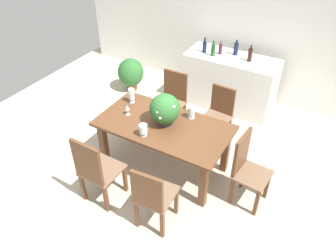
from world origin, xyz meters
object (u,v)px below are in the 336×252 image
crystal_vase_left (191,112)px  wine_bottle_amber (250,55)px  dining_table (164,132)px  chair_far_left (172,98)px  chair_foot_end (246,166)px  crystal_vase_right (131,95)px  crystal_vase_center_near (143,129)px  chair_near_right (152,196)px  flower_centerpiece (165,110)px  wine_bottle_dark (236,49)px  wine_bottle_clear (205,47)px  kitchen_counter (229,82)px  chair_near_left (95,169)px  potted_plant_floor (131,73)px  chair_far_right (218,113)px  wine_bottle_tall (220,49)px  wine_bottle_green (213,50)px  wine_glass (127,108)px

crystal_vase_left → wine_bottle_amber: bearing=82.3°
dining_table → chair_far_left: 1.04m
chair_foot_end → crystal_vase_right: bearing=87.8°
chair_foot_end → wine_bottle_amber: (-0.70, 1.98, 0.52)m
dining_table → crystal_vase_right: 0.76m
crystal_vase_left → crystal_vase_center_near: crystal_vase_left is taller
chair_near_right → flower_centerpiece: (-0.40, 0.98, 0.46)m
wine_bottle_dark → wine_bottle_clear: bearing=-161.5°
crystal_vase_right → kitchen_counter: size_ratio=0.14×
chair_far_left → chair_near_right: (0.81, -1.90, -0.01)m
chair_near_left → potted_plant_floor: size_ratio=1.60×
wine_bottle_clear → chair_far_left: bearing=-94.8°
chair_far_right → wine_bottle_tall: size_ratio=4.17×
wine_bottle_clear → wine_bottle_amber: (0.79, 0.05, 0.02)m
dining_table → chair_far_right: (0.41, 0.95, -0.13)m
chair_far_right → chair_near_left: size_ratio=0.89×
crystal_vase_center_near → wine_bottle_green: wine_bottle_green is taller
chair_far_right → wine_bottle_dark: (-0.22, 1.15, 0.56)m
chair_far_left → flower_centerpiece: flower_centerpiece is taller
kitchen_counter → wine_bottle_clear: wine_bottle_clear is taller
wine_glass → crystal_vase_center_near: bearing=-32.6°
chair_foot_end → kitchen_counter: 2.21m
chair_near_left → crystal_vase_left: chair_near_left is taller
potted_plant_floor → kitchen_counter: bearing=12.6°
flower_centerpiece → crystal_vase_left: (0.24, 0.29, -0.12)m
potted_plant_floor → wine_bottle_green: bearing=11.2°
crystal_vase_center_near → wine_bottle_dark: 2.45m
chair_foot_end → wine_bottle_dark: size_ratio=3.82×
flower_centerpiece → dining_table: bearing=-98.0°
crystal_vase_right → kitchen_counter: crystal_vase_right is taller
crystal_vase_center_near → wine_bottle_green: size_ratio=0.64×
chair_far_left → crystal_vase_center_near: size_ratio=5.70×
crystal_vase_center_near → kitchen_counter: bearing=82.9°
chair_near_right → crystal_vase_left: chair_near_right is taller
crystal_vase_center_near → wine_bottle_tall: 2.33m
wine_bottle_clear → wine_bottle_dark: size_ratio=0.99×
crystal_vase_left → potted_plant_floor: 2.33m
flower_centerpiece → wine_bottle_clear: (-0.32, 1.90, 0.07)m
chair_foot_end → potted_plant_floor: size_ratio=1.56×
chair_far_right → potted_plant_floor: 2.17m
wine_glass → wine_bottle_tall: wine_bottle_tall is taller
wine_bottle_clear → wine_bottle_green: (0.18, -0.06, 0.00)m
crystal_vase_right → potted_plant_floor: 1.74m
chair_far_left → wine_bottle_amber: size_ratio=3.45×
crystal_vase_right → wine_bottle_amber: (1.14, 1.75, 0.18)m
crystal_vase_center_near → crystal_vase_right: 0.80m
flower_centerpiece → wine_bottle_clear: bearing=99.6°
flower_centerpiece → wine_bottle_clear: wine_bottle_clear is taller
chair_far_left → potted_plant_floor: (-1.26, 0.62, -0.17)m
chair_far_left → chair_near_left: chair_near_left is taller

